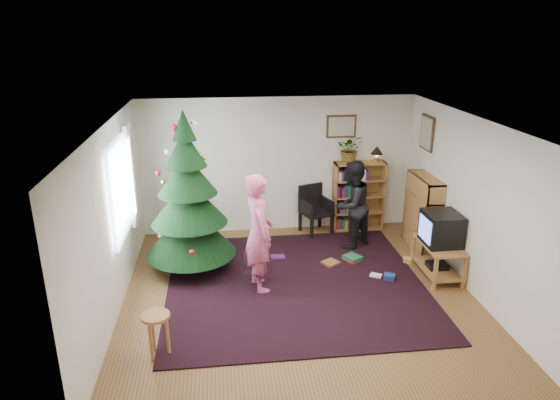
{
  "coord_description": "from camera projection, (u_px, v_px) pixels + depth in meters",
  "views": [
    {
      "loc": [
        -1.04,
        -6.29,
        3.71
      ],
      "look_at": [
        -0.15,
        1.02,
        1.1
      ],
      "focal_mm": 32.0,
      "sensor_mm": 36.0,
      "label": 1
    }
  ],
  "objects": [
    {
      "name": "person_standing",
      "position": [
        259.0,
        233.0,
        7.13
      ],
      "size": [
        0.57,
        0.73,
        1.77
      ],
      "primitive_type": "imported",
      "rotation": [
        0.0,
        0.0,
        1.83
      ],
      "color": "#BE4C72",
      "rests_on": "rug"
    },
    {
      "name": "floor_clutter",
      "position": [
        354.0,
        264.0,
        8.05
      ],
      "size": [
        2.3,
        1.12,
        0.08
      ],
      "color": "#A51E19",
      "rests_on": "rug"
    },
    {
      "name": "bookshelf_back",
      "position": [
        358.0,
        195.0,
        9.38
      ],
      "size": [
        0.95,
        0.3,
        1.3
      ],
      "color": "#B1773F",
      "rests_on": "floor"
    },
    {
      "name": "bookshelf_right",
      "position": [
        422.0,
        213.0,
        8.51
      ],
      "size": [
        0.3,
        0.95,
        1.3
      ],
      "rotation": [
        0.0,
        0.0,
        1.57
      ],
      "color": "#B1773F",
      "rests_on": "floor"
    },
    {
      "name": "armchair",
      "position": [
        315.0,
        207.0,
        9.3
      ],
      "size": [
        0.63,
        0.64,
        0.9
      ],
      "rotation": [
        0.0,
        0.0,
        0.35
      ],
      "color": "black",
      "rests_on": "rug"
    },
    {
      "name": "ceiling",
      "position": [
        301.0,
        123.0,
        6.41
      ],
      "size": [
        5.0,
        5.0,
        0.0
      ],
      "primitive_type": "plane",
      "rotation": [
        3.14,
        0.0,
        0.0
      ],
      "color": "white",
      "rests_on": "wall_back"
    },
    {
      "name": "floor",
      "position": [
        299.0,
        294.0,
        7.24
      ],
      "size": [
        5.0,
        5.0,
        0.0
      ],
      "primitive_type": "plane",
      "color": "brown",
      "rests_on": "ground"
    },
    {
      "name": "window_pane",
      "position": [
        120.0,
        190.0,
        7.02
      ],
      "size": [
        0.04,
        1.2,
        1.4
      ],
      "primitive_type": "cube",
      "color": "silver",
      "rests_on": "wall_left"
    },
    {
      "name": "wall_left",
      "position": [
        112.0,
        222.0,
        6.54
      ],
      "size": [
        0.02,
        5.0,
        2.5
      ],
      "primitive_type": "cube",
      "color": "silver",
      "rests_on": "floor"
    },
    {
      "name": "picture_back",
      "position": [
        341.0,
        126.0,
        9.04
      ],
      "size": [
        0.55,
        0.03,
        0.42
      ],
      "color": "#4C3319",
      "rests_on": "wall_back"
    },
    {
      "name": "crt_tv",
      "position": [
        441.0,
        228.0,
        7.51
      ],
      "size": [
        0.52,
        0.56,
        0.49
      ],
      "color": "black",
      "rests_on": "tv_stand"
    },
    {
      "name": "wall_front",
      "position": [
        343.0,
        313.0,
        4.48
      ],
      "size": [
        5.0,
        0.02,
        2.5
      ],
      "primitive_type": "cube",
      "color": "silver",
      "rests_on": "floor"
    },
    {
      "name": "person_by_chair",
      "position": [
        352.0,
        205.0,
        8.54
      ],
      "size": [
        0.96,
        0.92,
        1.55
      ],
      "primitive_type": "imported",
      "rotation": [
        0.0,
        0.0,
        3.78
      ],
      "color": "black",
      "rests_on": "rug"
    },
    {
      "name": "christmas_tree",
      "position": [
        189.0,
        206.0,
        7.66
      ],
      "size": [
        1.4,
        1.4,
        2.54
      ],
      "rotation": [
        0.0,
        0.0,
        -0.31
      ],
      "color": "#3F2816",
      "rests_on": "rug"
    },
    {
      "name": "wall_back",
      "position": [
        278.0,
        165.0,
        9.16
      ],
      "size": [
        5.0,
        0.02,
        2.5
      ],
      "primitive_type": "cube",
      "color": "silver",
      "rests_on": "floor"
    },
    {
      "name": "wall_right",
      "position": [
        473.0,
        206.0,
        7.11
      ],
      "size": [
        0.02,
        5.0,
        2.5
      ],
      "primitive_type": "cube",
      "color": "silver",
      "rests_on": "floor"
    },
    {
      "name": "table_lamp",
      "position": [
        377.0,
        151.0,
        9.14
      ],
      "size": [
        0.22,
        0.22,
        0.3
      ],
      "color": "#A57F33",
      "rests_on": "bookshelf_back"
    },
    {
      "name": "stool",
      "position": [
        156.0,
        324.0,
        5.77
      ],
      "size": [
        0.33,
        0.33,
        0.55
      ],
      "color": "#B1773F",
      "rests_on": "floor"
    },
    {
      "name": "potted_plant",
      "position": [
        350.0,
        149.0,
        9.06
      ],
      "size": [
        0.56,
        0.52,
        0.53
      ],
      "primitive_type": "imported",
      "rotation": [
        0.0,
        0.0,
        -0.26
      ],
      "color": "gray",
      "rests_on": "bookshelf_back"
    },
    {
      "name": "curtain",
      "position": [
        131.0,
        175.0,
        7.68
      ],
      "size": [
        0.06,
        0.35,
        1.6
      ],
      "primitive_type": "cube",
      "color": "white",
      "rests_on": "wall_left"
    },
    {
      "name": "tv_stand",
      "position": [
        438.0,
        257.0,
        7.67
      ],
      "size": [
        0.51,
        0.91,
        0.55
      ],
      "color": "#B1773F",
      "rests_on": "floor"
    },
    {
      "name": "rug",
      "position": [
        295.0,
        283.0,
        7.52
      ],
      "size": [
        3.8,
        3.6,
        0.02
      ],
      "primitive_type": "cube",
      "color": "black",
      "rests_on": "floor"
    },
    {
      "name": "picture_right",
      "position": [
        427.0,
        133.0,
        8.51
      ],
      "size": [
        0.03,
        0.5,
        0.6
      ],
      "color": "#4C3319",
      "rests_on": "wall_right"
    }
  ]
}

